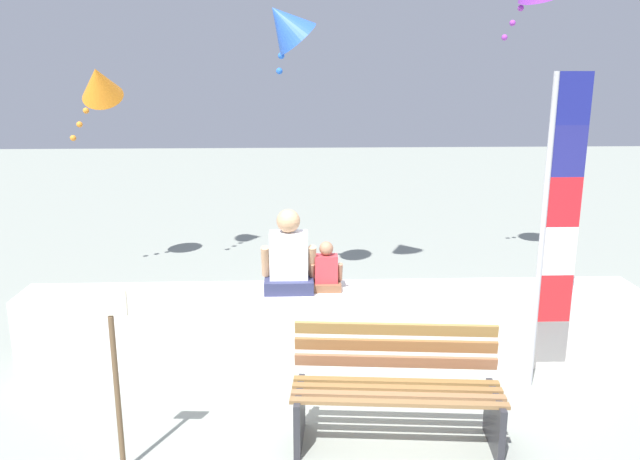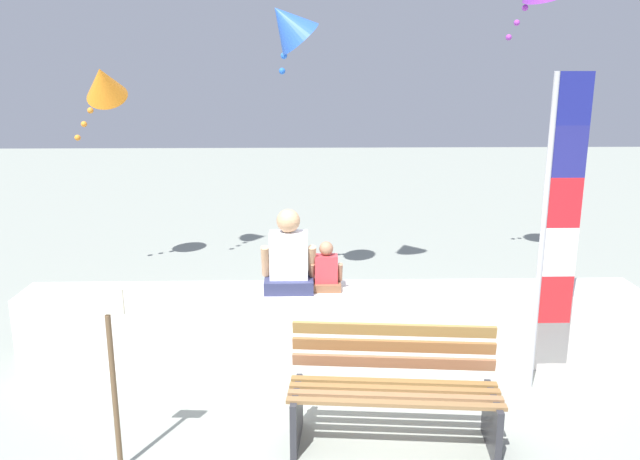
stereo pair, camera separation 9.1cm
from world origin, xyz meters
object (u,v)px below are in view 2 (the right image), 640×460
(sign_post, at_px, (112,367))
(flag_banner, at_px, (556,218))
(kite_blue, at_px, (288,24))
(person_adult, at_px, (289,259))
(person_child, at_px, (326,271))
(park_bench, at_px, (394,391))
(kite_orange, at_px, (103,83))

(sign_post, bearing_deg, flag_banner, 18.27)
(kite_blue, height_order, sign_post, kite_blue)
(person_adult, distance_m, kite_blue, 2.99)
(person_child, height_order, flag_banner, flag_banner)
(park_bench, distance_m, sign_post, 2.11)
(person_child, xyz_separation_m, kite_orange, (-2.86, 2.73, 1.75))
(kite_blue, distance_m, sign_post, 4.61)
(person_child, height_order, sign_post, sign_post)
(person_child, relative_size, kite_orange, 0.44)
(person_adult, xyz_separation_m, kite_blue, (-0.03, 1.90, 2.32))
(kite_orange, xyz_separation_m, sign_post, (1.30, -4.48, -1.88))
(person_child, distance_m, kite_blue, 3.12)
(park_bench, xyz_separation_m, kite_blue, (-0.87, 3.30, 2.98))
(park_bench, xyz_separation_m, person_child, (-0.48, 1.41, 0.53))
(park_bench, bearing_deg, person_child, 108.78)
(kite_blue, xyz_separation_m, kite_orange, (-2.47, 0.84, -0.69))
(flag_banner, height_order, kite_orange, kite_orange)
(person_adult, height_order, kite_orange, kite_orange)
(park_bench, bearing_deg, flag_banner, 28.92)
(kite_blue, relative_size, kite_orange, 0.85)
(kite_blue, relative_size, sign_post, 0.67)
(person_adult, bearing_deg, kite_blue, 90.90)
(person_child, height_order, kite_blue, kite_blue)
(person_adult, bearing_deg, flag_banner, -13.97)
(kite_orange, distance_m, sign_post, 5.03)
(park_bench, distance_m, kite_blue, 4.53)
(person_child, xyz_separation_m, kite_blue, (-0.39, 1.90, 2.44))
(person_adult, distance_m, person_child, 0.38)
(park_bench, relative_size, sign_post, 1.20)
(person_adult, height_order, sign_post, person_adult)
(kite_orange, bearing_deg, person_adult, -47.55)
(park_bench, xyz_separation_m, person_adult, (-0.84, 1.41, 0.66))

